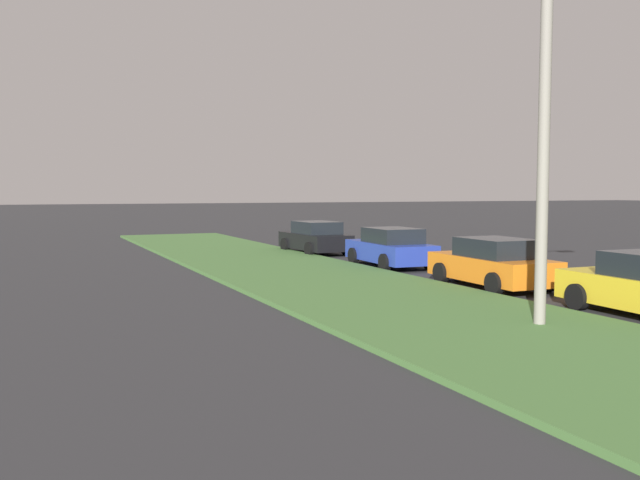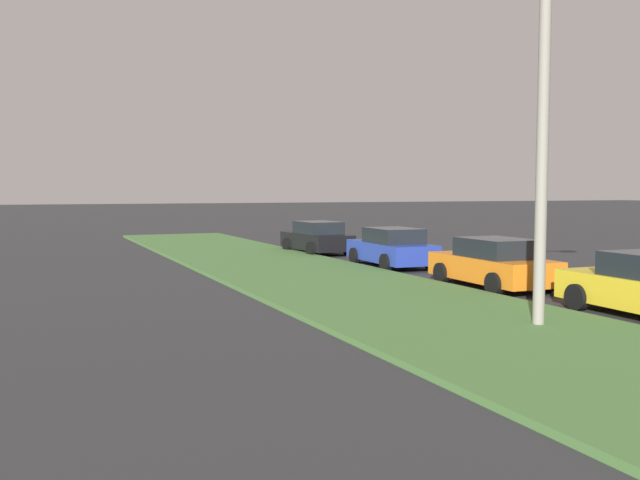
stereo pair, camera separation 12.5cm
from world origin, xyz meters
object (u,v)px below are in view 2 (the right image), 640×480
parked_car_blue (392,248)px  streetlight (559,115)px  parked_car_orange (493,264)px  parked_car_black (317,238)px

parked_car_blue → streetlight: size_ratio=0.58×
parked_car_orange → streetlight: (-5.40, 2.63, 3.67)m
parked_car_black → streetlight: size_ratio=0.58×
parked_car_orange → streetlight: 7.04m
streetlight → parked_car_black: bearing=-7.1°
parked_car_blue → parked_car_orange: bearing=-177.4°
parked_car_orange → parked_car_blue: size_ratio=1.00×
parked_car_blue → parked_car_black: same height
streetlight → parked_car_orange: bearing=-25.9°
parked_car_orange → streetlight: streetlight is taller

